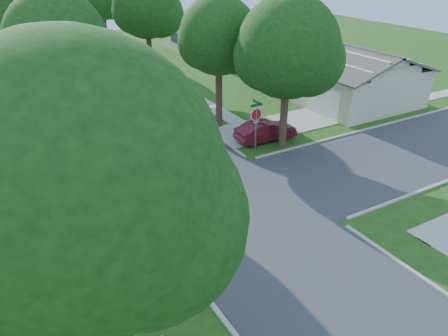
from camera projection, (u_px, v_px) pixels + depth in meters
ground at (227, 206)px, 20.07m from camera, size 100.00×100.00×0.00m
road_ns at (227, 206)px, 20.07m from camera, size 7.00×100.00×0.02m
sidewalk_ne at (146, 69)px, 42.87m from camera, size 1.20×40.00×0.04m
sidewalk_nw at (12, 87)px, 37.41m from camera, size 1.20×40.00×0.04m
driveway at (275, 126)px, 29.08m from camera, size 8.80×3.60×0.05m
stop_sign_sw at (173, 260)px, 13.42m from camera, size 1.05×0.80×2.98m
stop_sign_ne at (256, 117)px, 24.89m from camera, size 1.05×0.80×2.98m
tree_e_near at (219, 40)px, 26.61m from camera, size 4.97×4.80×8.28m
tree_e_mid at (147, 8)px, 35.61m from camera, size 5.59×5.40×9.21m
tree_w_near at (59, 47)px, 22.19m from camera, size 5.38×5.20×8.97m
tree_w_mid at (23, 13)px, 31.29m from camera, size 5.80×5.60×9.56m
tree_w_far at (5, 8)px, 41.77m from camera, size 4.76×4.60×8.04m
tree_sw_corner at (81, 198)px, 8.52m from camera, size 6.21×6.00×9.55m
tree_ne_corner at (289, 52)px, 23.65m from camera, size 5.80×5.60×8.66m
house_ne_near at (329, 75)px, 35.04m from camera, size 8.42×13.60×4.23m
house_ne_far at (219, 39)px, 48.95m from camera, size 8.42×13.60×4.23m
car_driveway at (266, 131)px, 26.72m from camera, size 3.91×1.55×1.27m
car_curb_east at (97, 70)px, 40.01m from camera, size 1.87×3.95×1.30m
car_curb_west at (26, 51)px, 47.50m from camera, size 2.25×4.72×1.33m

